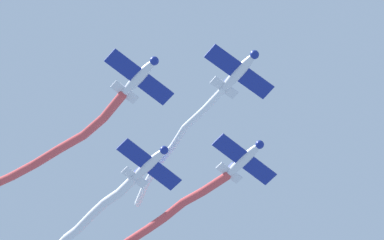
% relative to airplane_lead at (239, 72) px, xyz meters
% --- Properties ---
extents(airplane_lead, '(5.28, 6.24, 1.66)m').
position_rel_airplane_lead_xyz_m(airplane_lead, '(0.00, 0.00, 0.00)').
color(airplane_lead, silver).
extents(smoke_trail_lead, '(11.95, 11.32, 3.05)m').
position_rel_airplane_lead_xyz_m(smoke_trail_lead, '(7.87, -6.41, 1.27)').
color(smoke_trail_lead, white).
extents(airplane_left_wing, '(5.19, 6.36, 1.66)m').
position_rel_airplane_lead_xyz_m(airplane_left_wing, '(1.81, -8.41, -0.40)').
color(airplane_left_wing, silver).
extents(smoke_trail_left_wing, '(13.92, 6.74, 1.79)m').
position_rel_airplane_lead_xyz_m(smoke_trail_left_wing, '(10.44, -12.67, 0.06)').
color(smoke_trail_left_wing, '#DB4C4C').
extents(airplane_right_wing, '(5.19, 6.36, 1.66)m').
position_rel_airplane_lead_xyz_m(airplane_right_wing, '(8.41, 1.81, 0.30)').
color(airplane_right_wing, silver).
extents(smoke_trail_right_wing, '(18.64, 8.56, 3.51)m').
position_rel_airplane_lead_xyz_m(smoke_trail_right_wing, '(19.19, -3.73, 1.33)').
color(smoke_trail_right_wing, '#DB4C4C').
extents(airplane_slot, '(5.12, 6.43, 1.66)m').
position_rel_airplane_lead_xyz_m(airplane_slot, '(10.22, -6.60, -0.20)').
color(airplane_slot, silver).
extents(smoke_trail_slot, '(16.48, 12.07, 4.82)m').
position_rel_airplane_lead_xyz_m(smoke_trail_slot, '(20.17, -13.29, 1.75)').
color(smoke_trail_slot, white).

